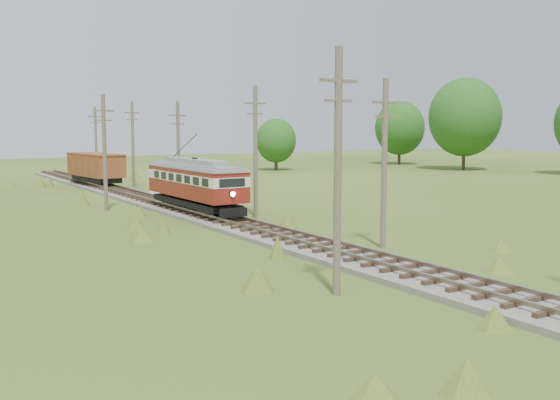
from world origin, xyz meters
TOP-DOWN VIEW (x-y plane):
  - railbed_main at (0.00, 34.00)m, footprint 3.60×96.00m
  - streetcar at (0.00, 33.95)m, footprint 2.69×11.43m
  - gondola at (0.00, 58.87)m, footprint 3.85×9.24m
  - gravel_pile at (4.26, 49.79)m, footprint 3.62×3.84m
  - utility_pole_r_2 at (3.30, 18.00)m, footprint 1.60×0.30m
  - utility_pole_r_3 at (3.20, 31.00)m, footprint 1.60×0.30m
  - utility_pole_r_4 at (3.00, 44.00)m, footprint 1.60×0.30m
  - utility_pole_r_5 at (3.40, 57.00)m, footprint 1.60×0.30m
  - utility_pole_r_6 at (3.20, 70.00)m, footprint 1.60×0.30m
  - utility_pole_l_a at (-4.20, 12.00)m, footprint 1.60×0.30m
  - utility_pole_l_b at (-4.50, 40.00)m, footprint 1.60×0.30m
  - tree_right_4 at (54.00, 58.00)m, footprint 10.50×10.50m
  - tree_right_5 at (56.00, 74.00)m, footprint 8.40×8.40m
  - tree_mid_b at (30.00, 72.00)m, footprint 5.88×5.88m

SIDE VIEW (x-z plane):
  - railbed_main at x=0.00m, z-range -0.09..0.48m
  - gravel_pile at x=4.26m, z-range -0.04..1.27m
  - gondola at x=0.00m, z-range 0.68..3.67m
  - streetcar at x=0.00m, z-range -0.14..5.07m
  - utility_pole_r_4 at x=3.00m, z-range 0.12..8.52m
  - tree_mid_b at x=30.00m, z-range 0.54..8.12m
  - utility_pole_r_2 at x=3.30m, z-range 0.12..8.72m
  - utility_pole_l_b at x=-4.50m, z-range 0.12..8.72m
  - utility_pole_r_6 at x=3.20m, z-range 0.12..8.82m
  - utility_pole_r_5 at x=3.40m, z-range 0.13..9.03m
  - utility_pole_r_3 at x=3.20m, z-range 0.13..9.13m
  - utility_pole_l_a at x=-4.20m, z-range 0.13..9.13m
  - tree_right_5 at x=56.00m, z-range 0.78..11.60m
  - tree_right_4 at x=54.00m, z-range 0.98..14.51m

